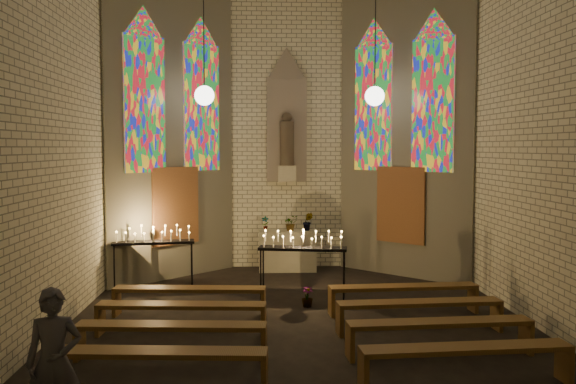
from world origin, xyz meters
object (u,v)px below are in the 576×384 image
(visitor, at_px, (54,362))
(altar, at_px, (287,251))
(votive_stand_right, at_px, (303,244))
(votive_stand_left, at_px, (153,238))
(aisle_flower_pot, at_px, (307,297))

(visitor, bearing_deg, altar, 62.84)
(votive_stand_right, xyz_separation_m, visitor, (-3.04, -6.04, -0.33))
(votive_stand_left, xyz_separation_m, visitor, (0.13, -7.13, -0.31))
(votive_stand_left, bearing_deg, visitor, -96.80)
(altar, height_order, aisle_flower_pot, altar)
(altar, height_order, votive_stand_left, votive_stand_left)
(votive_stand_left, distance_m, votive_stand_right, 3.35)
(votive_stand_left, relative_size, votive_stand_right, 0.98)
(aisle_flower_pot, distance_m, votive_stand_right, 1.15)
(aisle_flower_pot, relative_size, votive_stand_right, 0.21)
(aisle_flower_pot, relative_size, votive_stand_left, 0.22)
(altar, bearing_deg, votive_stand_right, -86.44)
(altar, distance_m, aisle_flower_pot, 3.66)
(altar, xyz_separation_m, votive_stand_left, (-2.98, -1.85, 0.60))
(votive_stand_left, distance_m, visitor, 7.14)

